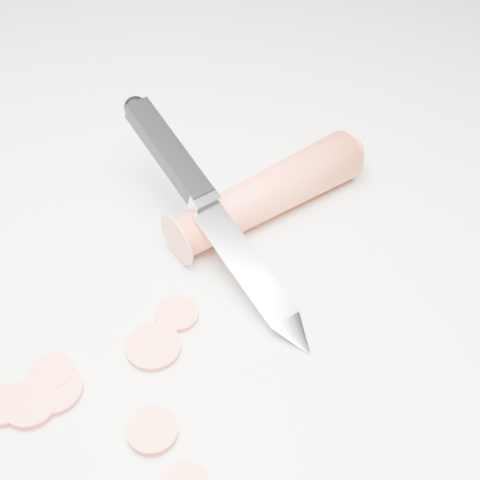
{
  "coord_description": "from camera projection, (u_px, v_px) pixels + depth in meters",
  "views": [
    {
      "loc": [
        0.08,
        -0.3,
        0.41
      ],
      "look_at": [
        0.06,
        0.06,
        0.02
      ],
      "focal_mm": 50.0,
      "sensor_mm": 36.0,
      "label": 1
    }
  ],
  "objects": [
    {
      "name": "carrot_slice_0",
      "position": [
        4.0,
        405.0,
        0.45
      ],
      "size": [
        0.03,
        0.03,
        0.01
      ],
      "primitive_type": "cylinder",
      "color": "#E26B45",
      "rests_on": "ground"
    },
    {
      "name": "ground",
      "position": [
        160.0,
        314.0,
        0.5
      ],
      "size": [
        2.4,
        2.4,
        0.0
      ],
      "primitive_type": "plane",
      "color": "beige",
      "rests_on": "ground"
    },
    {
      "name": "carrot_slice_1",
      "position": [
        52.0,
        373.0,
        0.47
      ],
      "size": [
        0.03,
        0.03,
        0.01
      ],
      "primitive_type": "cylinder",
      "color": "#E26B45",
      "rests_on": "ground"
    },
    {
      "name": "carrot_slice_4",
      "position": [
        177.0,
        314.0,
        0.5
      ],
      "size": [
        0.03,
        0.03,
        0.01
      ],
      "primitive_type": "cylinder",
      "color": "#E26B45",
      "rests_on": "ground"
    },
    {
      "name": "carrot_slice_3",
      "position": [
        153.0,
        431.0,
        0.44
      ],
      "size": [
        0.03,
        0.03,
        0.01
      ],
      "primitive_type": "cylinder",
      "color": "#E26B45",
      "rests_on": "ground"
    },
    {
      "name": "kitchen_knife",
      "position": [
        215.0,
        213.0,
        0.52
      ],
      "size": [
        0.18,
        0.21,
        0.09
      ],
      "primitive_type": null,
      "color": "#BBBDC2",
      "rests_on": "ground"
    },
    {
      "name": "carrot_slice_7",
      "position": [
        31.0,
        403.0,
        0.45
      ],
      "size": [
        0.04,
        0.04,
        0.01
      ],
      "primitive_type": "cylinder",
      "color": "#E26B45",
      "rests_on": "ground"
    },
    {
      "name": "carrot_slice_5",
      "position": [
        54.0,
        389.0,
        0.46
      ],
      "size": [
        0.04,
        0.04,
        0.01
      ],
      "primitive_type": "cylinder",
      "color": "#E26B45",
      "rests_on": "ground"
    },
    {
      "name": "carrot_slice_2",
      "position": [
        153.0,
        347.0,
        0.48
      ],
      "size": [
        0.04,
        0.04,
        0.01
      ],
      "primitive_type": "cylinder",
      "color": "#E26B45",
      "rests_on": "ground"
    },
    {
      "name": "carrot",
      "position": [
        267.0,
        194.0,
        0.56
      ],
      "size": [
        0.16,
        0.14,
        0.04
      ],
      "primitive_type": "cylinder",
      "rotation": [
        1.57,
        0.0,
        -0.88
      ],
      "color": "#E24E28",
      "rests_on": "ground"
    }
  ]
}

